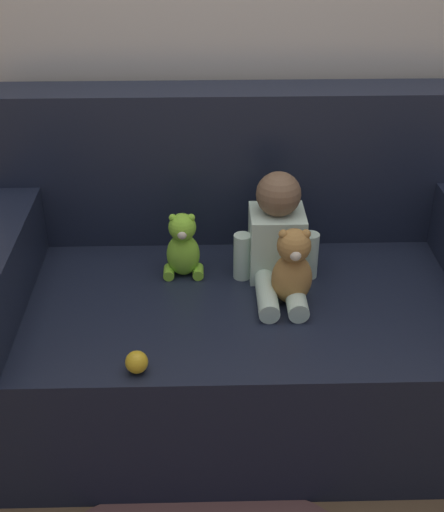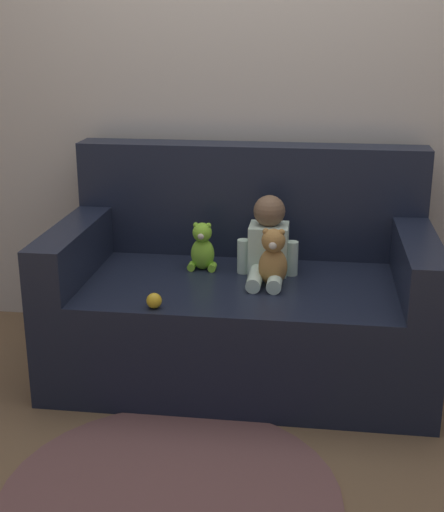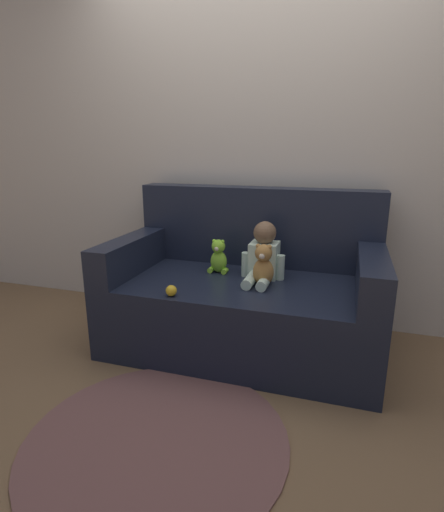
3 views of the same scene
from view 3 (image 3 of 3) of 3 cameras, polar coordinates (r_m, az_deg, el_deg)
ground_plane at (r=2.68m, az=2.88°, el=-12.60°), size 12.00×12.00×0.00m
wall_back at (r=2.90m, az=6.14°, el=16.19°), size 8.00×0.05×2.60m
couch at (r=2.59m, az=3.35°, el=-5.36°), size 1.65×0.93×0.99m
person_baby at (r=2.49m, az=5.92°, el=-0.09°), size 0.27×0.37×0.36m
teddy_bear_brown at (r=2.35m, az=5.93°, el=-1.35°), size 0.12×0.12×0.26m
plush_toy_side at (r=2.60m, az=-0.50°, el=-0.15°), size 0.13×0.10×0.22m
toy_ball at (r=2.23m, az=-7.26°, el=-4.94°), size 0.06×0.06×0.06m
floor_rug at (r=1.96m, az=-9.28°, el=-24.41°), size 1.17×1.17×0.01m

